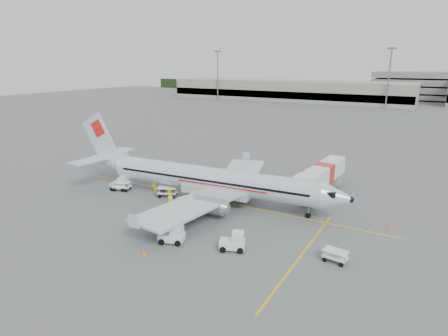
{
  "coord_description": "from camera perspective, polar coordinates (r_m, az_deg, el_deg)",
  "views": [
    {
      "loc": [
        23.12,
        -38.29,
        16.92
      ],
      "look_at": [
        0.0,
        2.0,
        3.8
      ],
      "focal_mm": 30.0,
      "sensor_mm": 36.0,
      "label": 1
    }
  ],
  "objects": [
    {
      "name": "cone_port",
      "position": [
        62.75,
        12.18,
        0.04
      ],
      "size": [
        0.36,
        0.36,
        0.59
      ],
      "primitive_type": "cone",
      "color": "orange",
      "rests_on": "ground"
    },
    {
      "name": "cart_empty_b",
      "position": [
        35.09,
        16.59,
        -12.76
      ],
      "size": [
        2.23,
        1.46,
        1.1
      ],
      "primitive_type": null,
      "rotation": [
        0.0,
        0.0,
        -0.11
      ],
      "color": "white",
      "rests_on": "ground"
    },
    {
      "name": "terminal_west",
      "position": [
        180.17,
        9.46,
        11.61
      ],
      "size": [
        110.0,
        22.0,
        9.0
      ],
      "primitive_type": null,
      "color": "gray",
      "rests_on": "ground"
    },
    {
      "name": "crew_b",
      "position": [
        51.33,
        -10.65,
        -2.62
      ],
      "size": [
        1.06,
        1.16,
        1.93
      ],
      "primitive_type": "imported",
      "rotation": [
        0.0,
        0.0,
        -1.13
      ],
      "color": "#D6E317",
      "rests_on": "ground"
    },
    {
      "name": "crew_d",
      "position": [
        48.89,
        -8.34,
        -3.66
      ],
      "size": [
        1.0,
        0.6,
        1.6
      ],
      "primitive_type": "imported",
      "rotation": [
        0.0,
        0.0,
        3.38
      ],
      "color": "#D6E317",
      "rests_on": "ground"
    },
    {
      "name": "aircraft",
      "position": [
        45.94,
        -1.95,
        0.71
      ],
      "size": [
        38.26,
        31.05,
        9.98
      ],
      "primitive_type": null,
      "rotation": [
        0.0,
        0.0,
        0.08
      ],
      "color": "silver",
      "rests_on": "ground"
    },
    {
      "name": "tug_mid",
      "position": [
        37.16,
        -8.0,
        -9.87
      ],
      "size": [
        2.74,
        2.11,
        1.87
      ],
      "primitive_type": null,
      "rotation": [
        0.0,
        0.0,
        0.34
      ],
      "color": "white",
      "rests_on": "ground"
    },
    {
      "name": "stripe_cross",
      "position": [
        35.88,
        11.82,
        -12.73
      ],
      "size": [
        0.2,
        20.0,
        0.01
      ],
      "primitive_type": "cube",
      "color": "yellow",
      "rests_on": "ground"
    },
    {
      "name": "mast_center",
      "position": [
        157.45,
        23.79,
        12.32
      ],
      "size": [
        3.2,
        1.2,
        22.0
      ],
      "primitive_type": null,
      "color": "slate",
      "rests_on": "ground"
    },
    {
      "name": "parking_garage",
      "position": [
        198.55,
        30.94,
        10.72
      ],
      "size": [
        62.0,
        24.0,
        14.0
      ],
      "primitive_type": null,
      "color": "slate",
      "rests_on": "ground"
    },
    {
      "name": "stripe_lead",
      "position": [
        47.82,
        -1.2,
        -4.95
      ],
      "size": [
        44.0,
        0.2,
        0.01
      ],
      "primitive_type": "cube",
      "color": "yellow",
      "rests_on": "ground"
    },
    {
      "name": "crew_a",
      "position": [
        45.74,
        -8.12,
        -4.91
      ],
      "size": [
        0.74,
        0.77,
        1.78
      ],
      "primitive_type": "imported",
      "rotation": [
        0.0,
        0.0,
        0.88
      ],
      "color": "#D6E317",
      "rests_on": "ground"
    },
    {
      "name": "cone_stbd",
      "position": [
        35.48,
        -12.11,
        -12.47
      ],
      "size": [
        0.42,
        0.42,
        0.68
      ],
      "primitive_type": "cone",
      "color": "orange",
      "rests_on": "ground"
    },
    {
      "name": "jet_bridge",
      "position": [
        51.17,
        14.88,
        -1.68
      ],
      "size": [
        3.89,
        15.73,
        4.09
      ],
      "primitive_type": null,
      "rotation": [
        0.0,
        0.0,
        -0.06
      ],
      "color": "white",
      "rests_on": "ground"
    },
    {
      "name": "cart_loaded_a",
      "position": [
        49.42,
        -8.61,
        -3.63
      ],
      "size": [
        2.89,
        2.33,
        1.31
      ],
      "primitive_type": null,
      "rotation": [
        0.0,
        0.0,
        0.39
      ],
      "color": "white",
      "rests_on": "ground"
    },
    {
      "name": "tug_aft",
      "position": [
        53.33,
        -15.59,
        -2.27
      ],
      "size": [
        2.71,
        1.97,
        1.88
      ],
      "primitive_type": null,
      "rotation": [
        0.0,
        0.0,
        0.26
      ],
      "color": "white",
      "rests_on": "ground"
    },
    {
      "name": "treeline",
      "position": [
        214.99,
        24.05,
        10.73
      ],
      "size": [
        300.0,
        3.0,
        6.0
      ],
      "primitive_type": null,
      "color": "black",
      "rests_on": "ground"
    },
    {
      "name": "ground",
      "position": [
        47.82,
        -1.2,
        -4.95
      ],
      "size": [
        360.0,
        360.0,
        0.0
      ],
      "primitive_type": "plane",
      "color": "#56595B"
    },
    {
      "name": "cart_empty_a",
      "position": [
        42.09,
        -8.28,
        -7.23
      ],
      "size": [
        2.54,
        1.88,
        1.18
      ],
      "primitive_type": null,
      "rotation": [
        0.0,
        0.0,
        -0.26
      ],
      "color": "white",
      "rests_on": "ground"
    },
    {
      "name": "tug_fore",
      "position": [
        35.49,
        1.26,
        -11.05
      ],
      "size": [
        2.7,
        2.16,
        1.82
      ],
      "primitive_type": null,
      "rotation": [
        0.0,
        0.0,
        0.4
      ],
      "color": "white",
      "rests_on": "ground"
    },
    {
      "name": "mast_west",
      "position": [
        182.03,
        -0.97,
        13.91
      ],
      "size": [
        3.2,
        1.2,
        22.0
      ],
      "primitive_type": null,
      "color": "slate",
      "rests_on": "ground"
    },
    {
      "name": "belt_loader",
      "position": [
        47.01,
        -4.86,
        -3.82
      ],
      "size": [
        4.75,
        2.94,
        2.41
      ],
      "primitive_type": null,
      "rotation": [
        0.0,
        0.0,
        0.31
      ],
      "color": "white",
      "rests_on": "ground"
    },
    {
      "name": "cart_loaded_b",
      "position": [
        53.09,
        -15.31,
        -2.68
      ],
      "size": [
        2.73,
        2.13,
        1.25
      ],
      "primitive_type": null,
      "rotation": [
        0.0,
        0.0,
        0.34
      ],
      "color": "white",
      "rests_on": "ground"
    },
    {
      "name": "crew_c",
      "position": [
        46.33,
        -4.88,
        -4.57
      ],
      "size": [
        0.86,
        1.23,
        1.73
      ],
      "primitive_type": "imported",
      "rotation": [
        0.0,
        0.0,
        1.78
      ],
      "color": "#D6E317",
      "rests_on": "ground"
    },
    {
      "name": "cone_nose",
      "position": [
        43.75,
        23.87,
        -7.99
      ],
      "size": [
        0.37,
        0.37,
        0.6
      ],
      "primitive_type": "cone",
      "color": "orange",
      "rests_on": "ground"
    }
  ]
}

